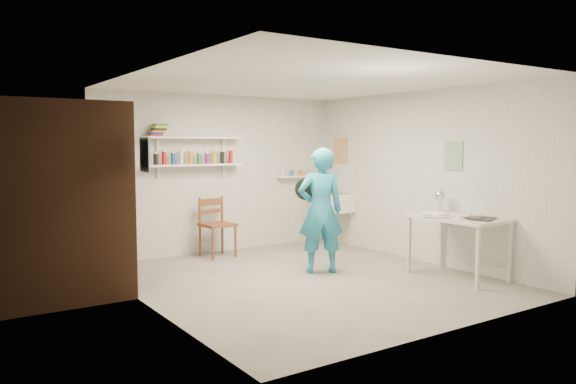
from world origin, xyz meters
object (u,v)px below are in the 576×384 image
man (321,211)px  work_table (458,247)px  wooden_chair (218,225)px  desk_lamp (440,195)px  wall_clock (306,189)px  belfast_sink (333,203)px

man → work_table: (1.26, -1.16, -0.43)m
man → wooden_chair: bearing=-44.7°
man → work_table: size_ratio=1.41×
desk_lamp → wall_clock: bearing=149.4°
work_table → desk_lamp: bearing=67.6°
belfast_sink → wooden_chair: bearing=175.2°
belfast_sink → wooden_chair: wooden_chair is taller
wooden_chair → wall_clock: bearing=-73.8°
work_table → desk_lamp: size_ratio=8.00×
wooden_chair → desk_lamp: size_ratio=6.68×
belfast_sink → wall_clock: size_ratio=2.07×
wall_clock → desk_lamp: wall_clock is taller
belfast_sink → wall_clock: (-1.46, -1.28, 0.37)m
wall_clock → work_table: (1.35, -1.37, -0.69)m
wall_clock → wooden_chair: bearing=134.9°
belfast_sink → desk_lamp: 2.21m
wooden_chair → work_table: wooden_chair is taller
belfast_sink → work_table: (-0.11, -2.65, -0.32)m
man → desk_lamp: man is taller
man → work_table: bearing=161.1°
belfast_sink → wooden_chair: 2.03m
man → desk_lamp: 1.62m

